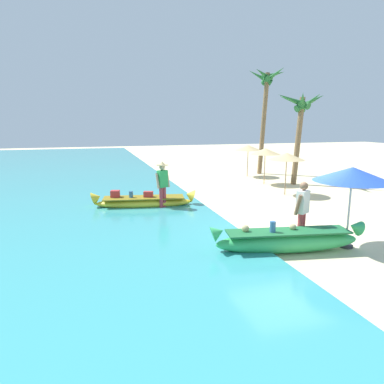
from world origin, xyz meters
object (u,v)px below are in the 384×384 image
boat_green_foreground (287,240)px  boat_yellow_midground (144,202)px  patio_umbrella_large (352,175)px  palm_tree_tall_inland (301,110)px  person_tourist_customer (302,209)px  person_vendor_hatted (162,182)px  palm_tree_leaning_seaward (266,91)px

boat_green_foreground → boat_yellow_midground: 6.28m
patio_umbrella_large → palm_tree_tall_inland: size_ratio=0.44×
boat_yellow_midground → patio_umbrella_large: size_ratio=1.87×
person_tourist_customer → palm_tree_tall_inland: palm_tree_tall_inland is taller
person_vendor_hatted → patio_umbrella_large: (3.82, -5.30, 0.88)m
patio_umbrella_large → palm_tree_leaning_seaward: bearing=71.2°
boat_green_foreground → palm_tree_tall_inland: palm_tree_tall_inland is taller
boat_green_foreground → boat_yellow_midground: bearing=116.3°
person_tourist_customer → palm_tree_leaning_seaward: palm_tree_leaning_seaward is taller
person_tourist_customer → patio_umbrella_large: bearing=-27.1°
boat_yellow_midground → palm_tree_tall_inland: palm_tree_tall_inland is taller
boat_green_foreground → palm_tree_leaning_seaward: bearing=64.5°
palm_tree_tall_inland → person_vendor_hatted: bearing=-156.9°
boat_yellow_midground → patio_umbrella_large: patio_umbrella_large is taller
boat_yellow_midground → person_vendor_hatted: (0.66, -0.44, 0.80)m
boat_yellow_midground → person_vendor_hatted: bearing=-33.6°
palm_tree_tall_inland → palm_tree_leaning_seaward: (0.10, 3.97, 1.27)m
boat_yellow_midground → palm_tree_tall_inland: bearing=18.9°
person_vendor_hatted → palm_tree_tall_inland: bearing=23.1°
person_tourist_customer → boat_green_foreground: bearing=-148.1°
boat_yellow_midground → palm_tree_leaning_seaward: 12.23m
palm_tree_leaning_seaward → person_tourist_customer: bearing=-113.7°
boat_green_foreground → boat_yellow_midground: (-2.79, 5.62, -0.06)m
person_vendor_hatted → patio_umbrella_large: 6.59m
patio_umbrella_large → palm_tree_leaning_seaward: (4.31, 12.69, 3.21)m
person_tourist_customer → palm_tree_tall_inland: bearing=57.4°
person_vendor_hatted → palm_tree_leaning_seaward: (8.13, 7.39, 4.09)m
boat_green_foreground → person_tourist_customer: (0.66, 0.41, 0.66)m
boat_green_foreground → palm_tree_leaning_seaward: palm_tree_leaning_seaward is taller
boat_green_foreground → boat_yellow_midground: boat_green_foreground is taller
person_tourist_customer → palm_tree_leaning_seaward: bearing=66.3°
boat_green_foreground → patio_umbrella_large: 2.35m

